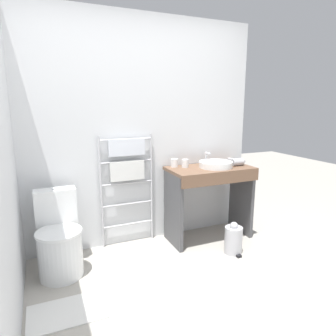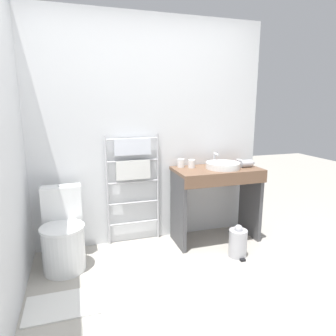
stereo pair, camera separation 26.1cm
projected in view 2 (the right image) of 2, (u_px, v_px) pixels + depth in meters
The scene contains 12 objects.
ground_plane at pixel (197, 324), 2.13m from camera, with size 12.00×12.00×0.00m, color #A8A399.
wall_back at pixel (145, 132), 3.30m from camera, with size 2.69×0.12×2.45m, color silver.
toilet at pixel (63, 237), 2.82m from camera, with size 0.40×0.53×0.76m.
towel_radiator at pixel (133, 168), 3.22m from camera, with size 0.59×0.06×1.22m.
vanity_counter at pixel (217, 192), 3.33m from camera, with size 0.94×0.51×0.84m.
sink_basin at pixel (223, 165), 3.27m from camera, with size 0.37×0.37×0.07m.
faucet at pixel (215, 157), 3.44m from camera, with size 0.02×0.10×0.15m.
cup_near_wall at pixel (181, 163), 3.33m from camera, with size 0.08×0.08×0.09m.
cup_near_edge at pixel (192, 164), 3.30m from camera, with size 0.08×0.08×0.09m.
hair_dryer at pixel (246, 163), 3.35m from camera, with size 0.18×0.18×0.08m.
trash_bin at pixel (238, 242), 3.05m from camera, with size 0.18×0.22×0.34m.
bath_mat at pixel (63, 305), 2.32m from camera, with size 0.56×0.36×0.01m, color silver.
Camera 2 is at (-0.75, -1.70, 1.53)m, focal length 32.00 mm.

